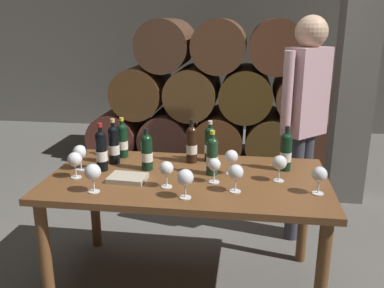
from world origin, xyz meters
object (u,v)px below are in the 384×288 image
Objects in this scene: wine_bottle_7 at (101,150)px; wine_glass_5 at (231,157)px; wine_glass_4 at (214,165)px; wine_glass_3 at (236,173)px; wine_glass_2 at (185,178)px; wine_glass_0 at (319,175)px; wine_bottle_4 at (286,151)px; wine_bottle_6 at (122,140)px; dining_table at (188,191)px; wine_bottle_2 at (212,156)px; wine_bottle_0 at (210,144)px; wine_glass_1 at (93,173)px; wine_glass_7 at (80,153)px; wine_glass_9 at (280,163)px; wine_bottle_5 at (147,152)px; tasting_notebook at (128,178)px; wine_bottle_1 at (192,144)px; sommelier_presenting at (305,109)px; wine_glass_8 at (75,160)px; wine_bottle_3 at (114,144)px; wine_glass_6 at (166,169)px.

wine_bottle_7 reaches higher than wine_glass_5.
wine_glass_3 is at bearing -43.36° from wine_glass_4.
wine_glass_0 is at bearing 12.25° from wine_glass_2.
wine_bottle_4 is at bearing 19.73° from wine_glass_5.
wine_glass_4 is at bearing -29.49° from wine_bottle_6.
dining_table is 6.05× the size of wine_bottle_2.
wine_bottle_2 reaches higher than wine_glass_5.
wine_bottle_0 is 0.90× the size of wine_bottle_7.
wine_glass_1 is at bearing -149.98° from wine_bottle_2.
wine_bottle_6 is (-0.61, 0.00, 0.00)m from wine_bottle_0.
wine_glass_9 is at bearing -1.10° from wine_glass_7.
wine_bottle_2 reaches higher than wine_bottle_5.
dining_table is at bearing 20.45° from tasting_notebook.
wine_bottle_4 reaches higher than wine_glass_4.
wine_bottle_7 is (-0.54, -0.23, 0.01)m from wine_bottle_1.
wine_glass_1 is at bearing -148.27° from dining_table.
dining_table is at bearing -135.75° from sommelier_presenting.
wine_glass_4 is 0.68× the size of tasting_notebook.
wine_bottle_1 is 0.62m from wine_glass_9.
wine_bottle_7 is 1.96× the size of wine_glass_0.
wine_glass_9 reaches higher than tasting_notebook.
wine_glass_8 is at bearing 163.96° from wine_glass_2.
wine_bottle_3 reaches higher than dining_table.
wine_bottle_2 is 0.68m from wine_bottle_3.
wine_glass_6 is at bearing -135.15° from wine_bottle_2.
wine_bottle_6 reaches higher than wine_glass_7.
wine_glass_1 is (-1.08, -0.50, -0.01)m from wine_bottle_4.
wine_glass_9 is at bearing -34.63° from wine_bottle_0.
sommelier_presenting reaches higher than dining_table.
wine_bottle_4 reaches higher than wine_glass_0.
wine_glass_7 is (-1.45, 0.18, 0.00)m from wine_glass_0.
sommelier_presenting reaches higher than wine_bottle_2.
dining_table is at bearing -161.06° from wine_bottle_4.
wine_glass_1 reaches higher than wine_glass_8.
tasting_notebook is at bearing -110.11° from wine_bottle_5.
wine_bottle_6 is 1.80× the size of wine_glass_5.
wine_bottle_4 is at bearing 8.08° from wine_bottle_7.
wine_bottle_4 is 1.75× the size of wine_glass_1.
wine_bottle_5 is at bearing 127.56° from wine_glass_2.
wine_glass_7 is at bearing 177.31° from dining_table.
wine_bottle_6 is at bearing 174.34° from wine_bottle_4.
wine_glass_9 is (0.40, -0.06, -0.01)m from wine_bottle_2.
wine_bottle_4 reaches higher than wine_glass_9.
sommelier_presenting reaches higher than wine_glass_4.
wine_bottle_7 reaches higher than wine_bottle_0.
wine_glass_6 is at bearing -133.10° from sommelier_presenting.
wine_bottle_0 is at bearing 98.69° from wine_bottle_2.
wine_bottle_7 is 0.18× the size of sommelier_presenting.
wine_glass_3 is at bearing -24.29° from wine_bottle_3.
wine_glass_4 is (0.69, -0.25, -0.03)m from wine_bottle_3.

